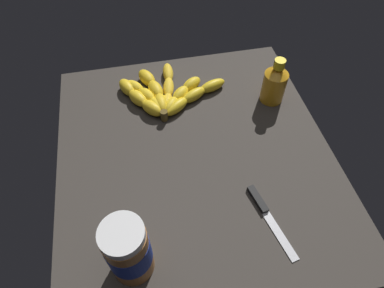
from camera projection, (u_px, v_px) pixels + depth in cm
name	position (u px, v px, depth cm)	size (l,w,h in cm)	color
ground_plane	(196.00, 159.00, 85.44)	(76.75, 68.38, 4.11)	#38332D
banana_bunch	(163.00, 94.00, 94.78)	(22.57, 31.98, 3.79)	yellow
peanut_butter_jar	(128.00, 251.00, 60.49)	(8.34, 8.34, 16.50)	#9E602D
honey_bottle	(275.00, 83.00, 91.32)	(6.53, 6.53, 13.74)	orange
butter_knife	(267.00, 214.00, 73.23)	(18.56, 5.64, 1.20)	silver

